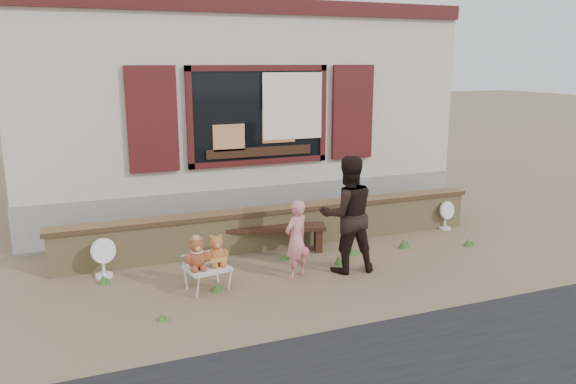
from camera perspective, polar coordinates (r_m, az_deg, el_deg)
name	(u,v)px	position (r m, az deg, el deg)	size (l,w,h in m)	color
ground	(303,266)	(8.38, 1.52, -7.55)	(80.00, 80.00, 0.00)	brown
shopfront	(221,108)	(12.13, -6.85, 8.51)	(8.04, 5.13, 4.00)	#B3A590
brick_wall	(279,226)	(9.15, -0.92, -3.49)	(7.10, 0.36, 0.67)	tan
bench	(273,233)	(8.92, -1.54, -4.15)	(1.68, 0.82, 0.42)	black
folding_chair	(207,269)	(7.53, -8.22, -7.71)	(0.61, 0.56, 0.33)	beige
teddy_bear_left	(197,253)	(7.39, -9.27, -6.10)	(0.32, 0.28, 0.43)	brown
teddy_bear_right	(216,249)	(7.50, -7.30, -5.79)	(0.31, 0.27, 0.42)	#955429
child	(296,239)	(7.79, 0.84, -4.84)	(0.40, 0.27, 1.11)	pink
adult	(347,214)	(8.01, 6.06, -2.27)	(0.82, 0.64, 1.68)	black
fan_left	(103,258)	(8.30, -18.30, -6.34)	(0.37, 0.25, 0.57)	white
fan_right	(445,215)	(10.49, 15.70, -2.28)	(0.33, 0.22, 0.52)	silver
grass_tufts	(327,259)	(8.49, 4.03, -6.83)	(5.85, 1.55, 0.16)	#385F26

